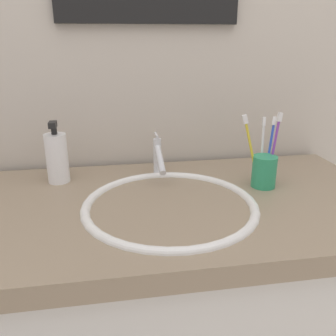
# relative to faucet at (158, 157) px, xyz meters

# --- Properties ---
(tiled_wall_back) EXTENTS (2.39, 0.04, 2.40)m
(tiled_wall_back) POSITION_rel_faucet_xyz_m (-0.01, 0.17, 0.22)
(tiled_wall_back) COLOR beige
(tiled_wall_back) RESTS_ON ground
(sink_basin) EXTENTS (0.44, 0.44, 0.12)m
(sink_basin) POSITION_rel_faucet_xyz_m (0.00, -0.21, -0.10)
(sink_basin) COLOR white
(sink_basin) RESTS_ON vanity_counter
(faucet) EXTENTS (0.02, 0.16, 0.12)m
(faucet) POSITION_rel_faucet_xyz_m (0.00, 0.00, 0.00)
(faucet) COLOR silver
(faucet) RESTS_ON sink_basin
(toothbrush_cup) EXTENTS (0.07, 0.07, 0.09)m
(toothbrush_cup) POSITION_rel_faucet_xyz_m (0.28, -0.12, -0.02)
(toothbrush_cup) COLOR #2D9966
(toothbrush_cup) RESTS_ON vanity_counter
(toothbrush_yellow) EXTENTS (0.06, 0.01, 0.20)m
(toothbrush_yellow) POSITION_rel_faucet_xyz_m (0.24, -0.11, 0.05)
(toothbrush_yellow) COLOR yellow
(toothbrush_yellow) RESTS_ON toothbrush_cup
(toothbrush_blue) EXTENTS (0.04, 0.05, 0.18)m
(toothbrush_blue) POSITION_rel_faucet_xyz_m (0.31, -0.09, 0.05)
(toothbrush_blue) COLOR blue
(toothbrush_blue) RESTS_ON toothbrush_cup
(toothbrush_white) EXTENTS (0.01, 0.04, 0.18)m
(toothbrush_white) POSITION_rel_faucet_xyz_m (0.28, -0.09, 0.05)
(toothbrush_white) COLOR white
(toothbrush_white) RESTS_ON toothbrush_cup
(toothbrush_purple) EXTENTS (0.03, 0.01, 0.20)m
(toothbrush_purple) POSITION_rel_faucet_xyz_m (0.31, -0.11, 0.06)
(toothbrush_purple) COLOR purple
(toothbrush_purple) RESTS_ON toothbrush_cup
(soap_dispenser) EXTENTS (0.06, 0.06, 0.18)m
(soap_dispenser) POSITION_rel_faucet_xyz_m (-0.29, 0.01, 0.01)
(soap_dispenser) COLOR white
(soap_dispenser) RESTS_ON vanity_counter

